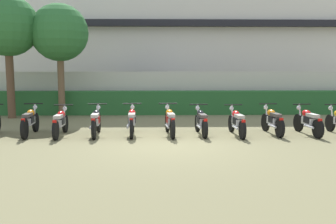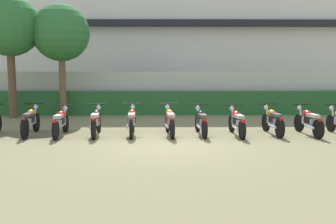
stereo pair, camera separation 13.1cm
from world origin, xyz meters
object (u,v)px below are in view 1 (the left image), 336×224
(motorcycle_in_row_3, at_px, (96,121))
(motorcycle_in_row_4, at_px, (132,121))
(motorcycle_in_row_1, at_px, (30,121))
(motorcycle_in_row_7, at_px, (237,122))
(motorcycle_in_row_8, at_px, (272,120))
(motorcycle_in_row_2, at_px, (60,122))
(motorcycle_in_row_6, at_px, (201,121))
(parked_car, at_px, (144,90))
(motorcycle_in_row_5, at_px, (170,121))
(tree_near_inspector, at_px, (8,27))
(motorcycle_in_row_9, at_px, (308,121))
(tree_far_side, at_px, (60,33))

(motorcycle_in_row_3, bearing_deg, motorcycle_in_row_4, -89.98)
(motorcycle_in_row_3, bearing_deg, motorcycle_in_row_1, 84.50)
(motorcycle_in_row_3, relative_size, motorcycle_in_row_7, 1.04)
(motorcycle_in_row_8, bearing_deg, motorcycle_in_row_7, 94.51)
(motorcycle_in_row_2, relative_size, motorcycle_in_row_6, 1.06)
(parked_car, distance_m, motorcycle_in_row_2, 8.40)
(motorcycle_in_row_5, height_order, motorcycle_in_row_8, motorcycle_in_row_5)
(parked_car, distance_m, motorcycle_in_row_5, 8.08)
(tree_near_inspector, bearing_deg, motorcycle_in_row_3, -44.75)
(tree_near_inspector, distance_m, motorcycle_in_row_3, 6.84)
(motorcycle_in_row_1, distance_m, motorcycle_in_row_4, 3.20)
(motorcycle_in_row_1, xyz_separation_m, motorcycle_in_row_4, (3.20, -0.03, -0.00))
(motorcycle_in_row_2, bearing_deg, motorcycle_in_row_1, 79.18)
(motorcycle_in_row_6, distance_m, motorcycle_in_row_8, 2.29)
(parked_car, bearing_deg, motorcycle_in_row_5, -82.89)
(motorcycle_in_row_9, bearing_deg, tree_far_side, 56.55)
(motorcycle_in_row_2, height_order, motorcycle_in_row_9, motorcycle_in_row_9)
(motorcycle_in_row_3, bearing_deg, tree_near_inspector, 42.20)
(motorcycle_in_row_8, bearing_deg, motorcycle_in_row_2, 86.80)
(parked_car, bearing_deg, tree_near_inspector, -145.87)
(motorcycle_in_row_4, distance_m, motorcycle_in_row_5, 1.19)
(tree_far_side, bearing_deg, motorcycle_in_row_8, -29.96)
(motorcycle_in_row_1, distance_m, motorcycle_in_row_5, 4.39)
(tree_far_side, xyz_separation_m, motorcycle_in_row_6, (5.54, -4.56, -3.12))
(motorcycle_in_row_3, height_order, motorcycle_in_row_7, motorcycle_in_row_3)
(tree_near_inspector, height_order, motorcycle_in_row_8, tree_near_inspector)
(motorcycle_in_row_6, bearing_deg, motorcycle_in_row_3, 86.53)
(motorcycle_in_row_4, bearing_deg, tree_far_side, 33.70)
(tree_far_side, distance_m, motorcycle_in_row_9, 10.53)
(motorcycle_in_row_7, bearing_deg, motorcycle_in_row_8, -84.27)
(motorcycle_in_row_7, height_order, motorcycle_in_row_8, motorcycle_in_row_8)
(motorcycle_in_row_9, bearing_deg, motorcycle_in_row_1, 83.36)
(motorcycle_in_row_3, bearing_deg, motorcycle_in_row_9, -93.05)
(motorcycle_in_row_1, relative_size, motorcycle_in_row_4, 1.02)
(parked_car, xyz_separation_m, motorcycle_in_row_5, (1.15, -7.98, -0.48))
(tree_near_inspector, bearing_deg, motorcycle_in_row_5, -32.51)
(parked_car, height_order, tree_near_inspector, tree_near_inspector)
(motorcycle_in_row_4, height_order, motorcycle_in_row_6, motorcycle_in_row_4)
(motorcycle_in_row_3, height_order, motorcycle_in_row_5, motorcycle_in_row_5)
(motorcycle_in_row_5, bearing_deg, motorcycle_in_row_1, 83.72)
(parked_car, height_order, motorcycle_in_row_1, parked_car)
(tree_near_inspector, bearing_deg, motorcycle_in_row_9, -21.06)
(motorcycle_in_row_7, bearing_deg, motorcycle_in_row_4, 84.10)
(motorcycle_in_row_2, bearing_deg, motorcycle_in_row_5, -90.37)
(motorcycle_in_row_5, bearing_deg, motorcycle_in_row_3, 85.28)
(motorcycle_in_row_2, height_order, motorcycle_in_row_6, motorcycle_in_row_2)
(motorcycle_in_row_4, height_order, motorcycle_in_row_9, motorcycle_in_row_4)
(motorcycle_in_row_2, distance_m, motorcycle_in_row_3, 1.10)
(motorcycle_in_row_3, relative_size, motorcycle_in_row_4, 1.00)
(motorcycle_in_row_1, height_order, motorcycle_in_row_3, motorcycle_in_row_1)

